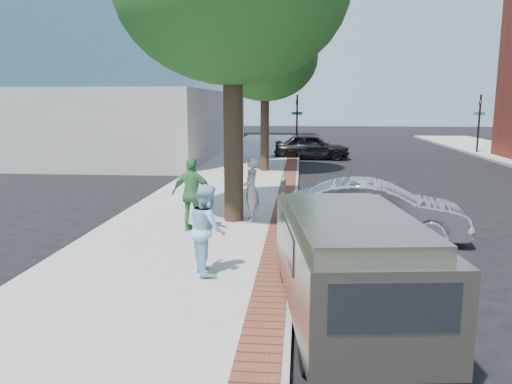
# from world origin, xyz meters

# --- Properties ---
(ground) EXTENTS (120.00, 120.00, 0.00)m
(ground) POSITION_xyz_m (0.00, 0.00, 0.00)
(ground) COLOR black
(ground) RESTS_ON ground
(sidewalk) EXTENTS (5.00, 60.00, 0.15)m
(sidewalk) POSITION_xyz_m (-1.50, 8.00, 0.07)
(sidewalk) COLOR #9E9991
(sidewalk) RESTS_ON ground
(brick_strip) EXTENTS (0.60, 60.00, 0.01)m
(brick_strip) POSITION_xyz_m (0.70, 8.00, 0.15)
(brick_strip) COLOR brown
(brick_strip) RESTS_ON sidewalk
(curb) EXTENTS (0.10, 60.00, 0.15)m
(curb) POSITION_xyz_m (1.05, 8.00, 0.07)
(curb) COLOR gray
(curb) RESTS_ON ground
(office_base) EXTENTS (18.20, 22.20, 4.00)m
(office_base) POSITION_xyz_m (-13.00, 22.00, 2.00)
(office_base) COLOR gray
(office_base) RESTS_ON ground
(signal_near) EXTENTS (0.70, 0.15, 3.80)m
(signal_near) POSITION_xyz_m (0.90, 22.00, 2.25)
(signal_near) COLOR black
(signal_near) RESTS_ON ground
(signal_far) EXTENTS (0.70, 0.15, 3.80)m
(signal_far) POSITION_xyz_m (12.50, 22.00, 2.25)
(signal_far) COLOR black
(signal_far) RESTS_ON ground
(tree_far) EXTENTS (4.80, 4.80, 7.14)m
(tree_far) POSITION_xyz_m (-0.50, 12.00, 5.30)
(tree_far) COLOR black
(tree_far) RESTS_ON sidewalk
(parking_meter) EXTENTS (0.12, 0.32, 1.47)m
(parking_meter) POSITION_xyz_m (0.80, 0.09, 1.21)
(parking_meter) COLOR gray
(parking_meter) RESTS_ON sidewalk
(person_gray) EXTENTS (0.49, 0.68, 1.75)m
(person_gray) POSITION_xyz_m (-0.12, 1.92, 1.02)
(person_gray) COLOR #A6A6AB
(person_gray) RESTS_ON sidewalk
(person_officer) EXTENTS (0.90, 1.00, 1.69)m
(person_officer) POSITION_xyz_m (-0.52, -2.37, 0.99)
(person_officer) COLOR #99CFED
(person_officer) RESTS_ON sidewalk
(person_green) EXTENTS (1.14, 0.60, 1.85)m
(person_green) POSITION_xyz_m (-1.47, 0.70, 1.07)
(person_green) COLOR #3E8948
(person_green) RESTS_ON sidewalk
(sedan_silver) EXTENTS (4.45, 1.96, 1.42)m
(sedan_silver) POSITION_xyz_m (3.04, 0.93, 0.71)
(sedan_silver) COLOR silver
(sedan_silver) RESTS_ON ground
(bg_car) EXTENTS (4.46, 1.90, 1.50)m
(bg_car) POSITION_xyz_m (1.84, 18.28, 0.75)
(bg_car) COLOR black
(bg_car) RESTS_ON ground
(van) EXTENTS (2.35, 4.87, 1.73)m
(van) POSITION_xyz_m (1.90, -3.78, 0.95)
(van) COLOR gray
(van) RESTS_ON ground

